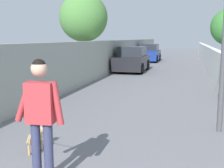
# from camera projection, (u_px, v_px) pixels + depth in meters

# --- Properties ---
(ground_plane) EXTENTS (80.00, 80.00, 0.00)m
(ground_plane) POSITION_uv_depth(u_px,v_px,m) (156.00, 77.00, 15.14)
(ground_plane) COLOR slate
(wall_left) EXTENTS (48.00, 0.30, 1.92)m
(wall_left) POSITION_uv_depth(u_px,v_px,m) (92.00, 61.00, 13.83)
(wall_left) COLOR #999E93
(wall_left) RESTS_ON ground
(fence_right) EXTENTS (48.00, 0.30, 1.50)m
(fence_right) POSITION_uv_depth(u_px,v_px,m) (218.00, 68.00, 12.37)
(fence_right) COLOR white
(fence_right) RESTS_ON ground
(tree_left_near) EXTENTS (2.49, 2.49, 4.36)m
(tree_left_near) POSITION_uv_depth(u_px,v_px,m) (84.00, 18.00, 14.64)
(tree_left_near) COLOR brown
(tree_left_near) RESTS_ON ground
(person_skateboarder) EXTENTS (0.25, 0.71, 1.72)m
(person_skateboarder) POSITION_uv_depth(u_px,v_px,m) (41.00, 111.00, 3.86)
(person_skateboarder) COLOR #333859
(person_skateboarder) RESTS_ON skateboard
(dog) EXTENTS (1.38, 0.86, 1.06)m
(dog) POSITION_uv_depth(u_px,v_px,m) (36.00, 138.00, 5.19)
(dog) COLOR tan
(dog) RESTS_ON ground
(car_near) EXTENTS (3.90, 1.80, 1.54)m
(car_near) POSITION_uv_depth(u_px,v_px,m) (132.00, 60.00, 17.72)
(car_near) COLOR black
(car_near) RESTS_ON ground
(car_far) EXTENTS (3.96, 1.80, 1.54)m
(car_far) POSITION_uv_depth(u_px,v_px,m) (149.00, 53.00, 25.22)
(car_far) COLOR navy
(car_far) RESTS_ON ground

